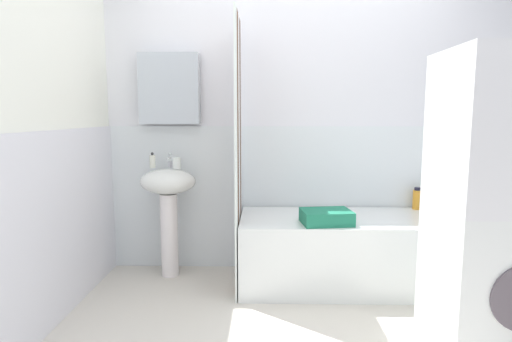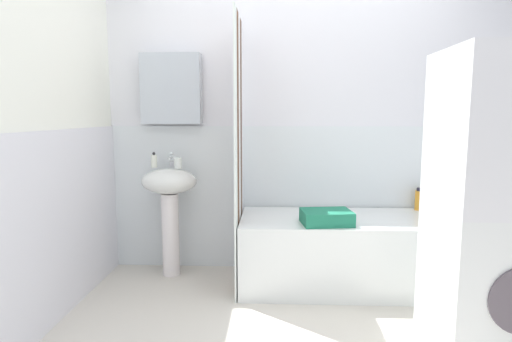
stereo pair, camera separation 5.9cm
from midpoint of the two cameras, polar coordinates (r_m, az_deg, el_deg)
The scene contains 12 objects.
wall_back_tiled at distance 3.51m, azimuth 3.88°, elevation 5.10°, with size 3.60×0.18×2.40m.
wall_left_tiled at distance 2.92m, azimuth -26.30°, elevation 3.39°, with size 0.07×1.81×2.40m.
sink at distance 3.43m, azimuth -12.25°, elevation -3.59°, with size 0.44×0.34×0.87m.
faucet at distance 3.47m, azimuth -12.07°, elevation 1.44°, with size 0.03×0.12×0.12m.
soap_dispenser at distance 3.49m, azimuth -14.29°, elevation 1.31°, with size 0.05×0.05×0.13m.
toothbrush_cup at distance 3.39m, azimuth -11.15°, elevation 1.04°, with size 0.06×0.06×0.09m, color white.
bathtub at distance 3.33m, azimuth 11.86°, elevation -10.55°, with size 1.63×0.70×0.53m, color white.
shower_curtain at distance 3.13m, azimuth -2.92°, elevation 2.23°, with size 0.01×0.70×2.00m.
lotion_bottle at distance 3.68m, azimuth 22.34°, elevation -3.76°, with size 0.05×0.05×0.16m.
shampoo_bottle at distance 3.66m, azimuth 20.49°, elevation -3.57°, with size 0.07×0.07×0.18m.
towel_folded at distance 3.03m, azimuth 8.94°, elevation -6.16°, with size 0.34×0.25×0.10m, color #207455.
washer_dryer_stack at distance 2.52m, azimuth 29.32°, elevation -4.43°, with size 0.60×0.58×1.62m.
Camera 1 is at (-0.25, -2.24, 1.29)m, focal length 29.59 mm.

